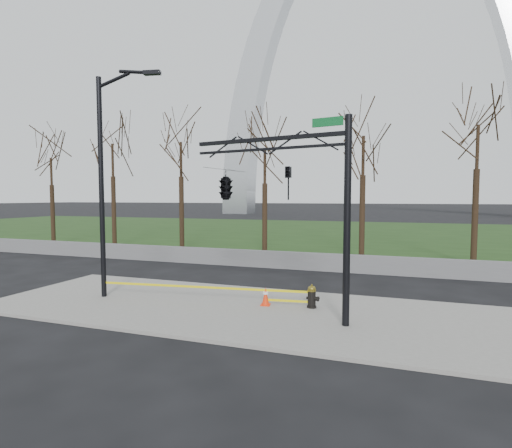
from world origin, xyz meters
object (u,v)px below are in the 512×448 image
(street_light, at_px, (107,171))
(traffic_signal_mast, at_px, (246,184))
(traffic_cone, at_px, (266,296))
(fire_hydrant, at_px, (312,297))

(street_light, height_order, traffic_signal_mast, street_light)
(traffic_signal_mast, bearing_deg, street_light, -171.19)
(traffic_cone, relative_size, street_light, 0.07)
(traffic_cone, bearing_deg, fire_hydrant, 7.78)
(fire_hydrant, distance_m, traffic_cone, 1.55)
(fire_hydrant, relative_size, traffic_signal_mast, 0.13)
(traffic_cone, bearing_deg, traffic_signal_mast, -117.93)
(fire_hydrant, distance_m, traffic_signal_mast, 4.28)
(traffic_cone, xyz_separation_m, street_light, (-5.76, -0.75, 4.29))
(fire_hydrant, bearing_deg, traffic_signal_mast, -135.40)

